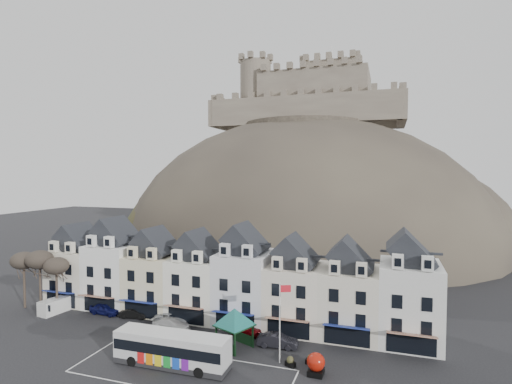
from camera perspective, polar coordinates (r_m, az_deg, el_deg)
ground at (r=44.16m, az=-13.81°, el=-23.92°), size 300.00×300.00×0.00m
coach_bay_markings at (r=44.21m, az=-10.47°, el=-23.86°), size 22.00×7.50×0.01m
townhouse_terrace at (r=55.48m, az=-4.70°, el=-12.32°), size 54.40×9.35×11.80m
castle_hill at (r=105.97m, az=7.32°, el=-7.85°), size 100.00×76.00×68.00m
castle at (r=112.95m, az=7.78°, el=13.26°), size 50.20×22.20×22.00m
tree_left_far at (r=67.86m, az=-30.26°, el=-8.51°), size 3.61×3.61×8.24m
tree_left_mid at (r=65.60m, az=-28.52°, el=-8.54°), size 3.78×3.78×8.64m
tree_left_near at (r=63.62m, az=-26.64°, el=-9.48°), size 3.43×3.43×7.84m
bus at (r=44.58m, az=-11.93°, el=-20.93°), size 12.19×3.01×3.43m
bus_shelter at (r=47.06m, az=-3.10°, el=-17.43°), size 6.56×6.56×4.53m
red_buoy at (r=42.81m, az=8.55°, el=-23.10°), size 1.77×1.77×2.20m
flagpole at (r=43.32m, az=3.54°, el=-17.43°), size 1.14×0.54×8.44m
white_van at (r=64.93m, az=-26.74°, el=-14.30°), size 2.44×4.56×1.99m
planter_west at (r=44.31m, az=4.92°, el=-23.00°), size 1.20×0.94×1.08m
planter_east at (r=45.01m, az=7.80°, el=-22.62°), size 1.05×0.72×1.03m
car_navy at (r=61.62m, az=-20.71°, el=-15.32°), size 4.69×2.10×1.56m
car_black at (r=59.00m, az=-17.09°, el=-16.26°), size 3.95×1.96×1.25m
car_silver at (r=56.01m, az=-12.05°, el=-17.23°), size 4.95×3.22×1.29m
car_white at (r=53.81m, az=-12.00°, el=-18.00°), size 4.98×2.04×1.44m
car_maroon at (r=51.41m, az=-1.68°, el=-18.96°), size 4.45×2.29×1.45m
car_charcoal at (r=48.24m, az=3.10°, el=-20.43°), size 4.74×1.93×1.53m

